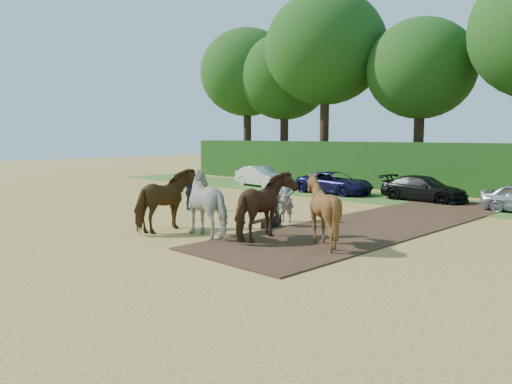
{
  "coord_description": "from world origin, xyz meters",
  "views": [
    {
      "loc": [
        11.49,
        -10.09,
        3.41
      ],
      "look_at": [
        -1.02,
        2.5,
        1.4
      ],
      "focal_mm": 35.0,
      "sensor_mm": 36.0,
      "label": 1
    }
  ],
  "objects_px": {
    "spectator_near": "(277,205)",
    "plough_team": "(240,205)",
    "parked_cars": "(491,195)",
    "spectator_far": "(190,191)"
  },
  "relations": [
    {
      "from": "spectator_near",
      "to": "plough_team",
      "type": "bearing_deg",
      "value": -138.31
    },
    {
      "from": "plough_team",
      "to": "parked_cars",
      "type": "bearing_deg",
      "value": 74.69
    },
    {
      "from": "spectator_far",
      "to": "parked_cars",
      "type": "height_order",
      "value": "spectator_far"
    },
    {
      "from": "plough_team",
      "to": "spectator_near",
      "type": "bearing_deg",
      "value": 101.67
    },
    {
      "from": "spectator_near",
      "to": "spectator_far",
      "type": "height_order",
      "value": "spectator_far"
    },
    {
      "from": "spectator_far",
      "to": "plough_team",
      "type": "distance_m",
      "value": 6.75
    },
    {
      "from": "spectator_near",
      "to": "parked_cars",
      "type": "bearing_deg",
      "value": 9.19
    },
    {
      "from": "plough_team",
      "to": "spectator_far",
      "type": "bearing_deg",
      "value": 156.82
    },
    {
      "from": "plough_team",
      "to": "parked_cars",
      "type": "xyz_separation_m",
      "value": [
        3.5,
        12.8,
        -0.44
      ]
    },
    {
      "from": "spectator_near",
      "to": "plough_team",
      "type": "height_order",
      "value": "plough_team"
    }
  ]
}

